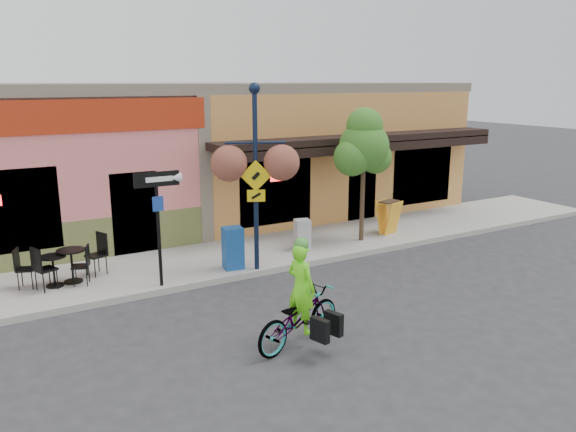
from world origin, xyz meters
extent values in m
plane|color=#2D2D30|center=(0.00, 0.00, 0.00)|extent=(90.00, 90.00, 0.00)
cube|color=#9E9B93|center=(0.00, 2.00, 0.07)|extent=(24.00, 3.00, 0.15)
cube|color=#A8A59E|center=(0.00, 0.55, 0.07)|extent=(24.00, 0.12, 0.15)
imported|color=#962F0D|center=(-1.91, -3.02, 0.52)|extent=(2.09, 1.21, 1.04)
imported|color=#6BFC1A|center=(-1.86, -3.02, 0.81)|extent=(0.54, 0.68, 1.62)
camera|label=1|loc=(-6.70, -10.87, 4.59)|focal=35.00mm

